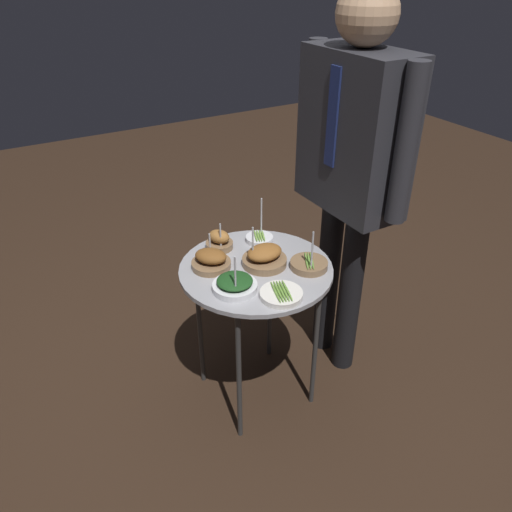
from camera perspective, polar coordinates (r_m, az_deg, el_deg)
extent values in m
plane|color=black|center=(2.33, 0.00, -15.01)|extent=(8.00, 8.00, 0.00)
cylinder|color=#939399|center=(1.91, 0.00, -1.51)|extent=(0.59, 0.59, 0.02)
cylinder|color=#2D2D2D|center=(1.93, -1.96, -13.70)|extent=(0.02, 0.02, 0.64)
cylinder|color=#2D2D2D|center=(2.17, -6.46, -7.87)|extent=(0.02, 0.02, 0.64)
cylinder|color=#2D2D2D|center=(2.07, 6.81, -10.11)|extent=(0.02, 0.02, 0.64)
cylinder|color=#2D2D2D|center=(2.30, 1.60, -5.09)|extent=(0.02, 0.02, 0.64)
cylinder|color=silver|center=(1.74, 2.90, -4.41)|extent=(0.15, 0.15, 0.02)
ellipsoid|color=olive|center=(1.74, 3.57, -3.92)|extent=(0.13, 0.05, 0.01)
ellipsoid|color=olive|center=(1.74, 3.24, -3.97)|extent=(0.13, 0.05, 0.01)
ellipsoid|color=olive|center=(1.73, 2.92, -4.02)|extent=(0.13, 0.05, 0.01)
ellipsoid|color=olive|center=(1.73, 2.59, -4.06)|extent=(0.13, 0.05, 0.01)
ellipsoid|color=olive|center=(1.73, 2.26, -4.11)|extent=(0.13, 0.05, 0.01)
cylinder|color=brown|center=(1.91, 1.03, -0.67)|extent=(0.17, 0.17, 0.03)
ellipsoid|color=brown|center=(1.89, 1.04, 0.37)|extent=(0.12, 0.15, 0.05)
cylinder|color=#ADADB2|center=(1.86, -0.36, 1.03)|extent=(0.01, 0.01, 0.17)
cylinder|color=silver|center=(2.07, 0.39, 1.99)|extent=(0.11, 0.11, 0.02)
ellipsoid|color=#7AA847|center=(2.07, 0.82, 2.38)|extent=(0.09, 0.05, 0.01)
ellipsoid|color=#7AA847|center=(2.06, 0.54, 2.36)|extent=(0.09, 0.05, 0.01)
ellipsoid|color=#7AA847|center=(2.06, 0.25, 2.35)|extent=(0.09, 0.05, 0.01)
ellipsoid|color=#7AA847|center=(2.06, -0.04, 2.33)|extent=(0.09, 0.05, 0.01)
cylinder|color=#ADADB2|center=(2.06, 0.61, 4.36)|extent=(0.01, 0.01, 0.18)
cylinder|color=brown|center=(2.03, -4.20, 1.26)|extent=(0.11, 0.11, 0.03)
ellipsoid|color=#93602D|center=(2.01, -4.24, 2.23)|extent=(0.11, 0.10, 0.05)
cylinder|color=#ADADB2|center=(1.98, -4.07, 2.10)|extent=(0.01, 0.01, 0.12)
cylinder|color=silver|center=(1.78, -2.43, -3.53)|extent=(0.16, 0.16, 0.02)
ellipsoid|color=#194219|center=(1.76, -2.45, -2.86)|extent=(0.13, 0.13, 0.03)
cylinder|color=#ADADB2|center=(1.70, -2.38, -2.42)|extent=(0.01, 0.01, 0.16)
cylinder|color=brown|center=(1.91, 6.07, -0.98)|extent=(0.14, 0.14, 0.03)
ellipsoid|color=olive|center=(1.90, 6.41, -0.52)|extent=(0.11, 0.07, 0.01)
ellipsoid|color=olive|center=(1.90, 6.10, -0.52)|extent=(0.11, 0.07, 0.01)
ellipsoid|color=olive|center=(1.89, 5.79, -0.52)|extent=(0.11, 0.07, 0.01)
cylinder|color=#ADADB2|center=(1.83, 6.42, 0.36)|extent=(0.01, 0.01, 0.18)
cylinder|color=brown|center=(1.91, -5.14, -0.96)|extent=(0.15, 0.15, 0.02)
ellipsoid|color=brown|center=(1.89, -5.19, -0.01)|extent=(0.15, 0.15, 0.05)
cylinder|color=#ADADB2|center=(1.92, -5.27, 0.97)|extent=(0.01, 0.01, 0.12)
cylinder|color=black|center=(2.33, 8.22, -2.36)|extent=(0.10, 0.10, 0.80)
cylinder|color=black|center=(2.24, 10.67, -4.30)|extent=(0.10, 0.10, 0.80)
cube|color=#28282D|center=(1.98, 11.21, 13.63)|extent=(0.45, 0.22, 0.60)
cube|color=navy|center=(1.88, 8.73, 15.30)|extent=(0.05, 0.01, 0.36)
cylinder|color=#28282D|center=(2.16, 6.68, 16.23)|extent=(0.07, 0.07, 0.55)
cylinder|color=#28282D|center=(1.79, 16.76, 11.84)|extent=(0.07, 0.07, 0.55)
sphere|color=tan|center=(1.89, 12.61, 25.46)|extent=(0.22, 0.22, 0.22)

